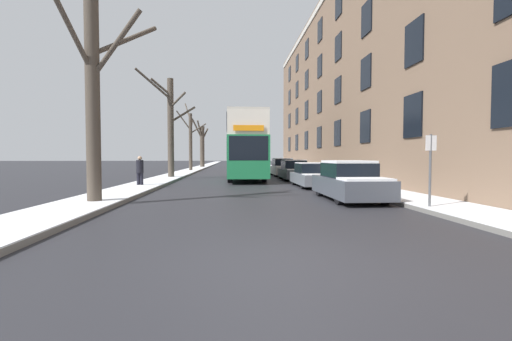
# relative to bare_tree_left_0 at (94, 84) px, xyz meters

# --- Properties ---
(ground_plane) EXTENTS (320.00, 320.00, 0.00)m
(ground_plane) POSITION_rel_bare_tree_left_0_xyz_m (5.35, -6.63, -3.97)
(ground_plane) COLOR #28282D
(sidewalk_left) EXTENTS (2.10, 130.00, 0.16)m
(sidewalk_left) POSITION_rel_bare_tree_left_0_xyz_m (-0.24, 46.37, -3.89)
(sidewalk_left) COLOR slate
(sidewalk_left) RESTS_ON ground
(sidewalk_right) EXTENTS (2.10, 130.00, 0.16)m
(sidewalk_right) POSITION_rel_bare_tree_left_0_xyz_m (10.94, 46.37, -3.89)
(sidewalk_right) COLOR slate
(sidewalk_right) RESTS_ON ground
(terrace_facade_right) EXTENTS (9.10, 45.80, 15.02)m
(terrace_facade_right) POSITION_rel_bare_tree_left_0_xyz_m (16.49, 14.79, 3.54)
(terrace_facade_right) COLOR #7A604C
(terrace_facade_right) RESTS_ON ground
(bare_tree_left_0) EXTENTS (2.56, 3.30, 7.55)m
(bare_tree_left_0) POSITION_rel_bare_tree_left_0_xyz_m (0.00, 0.00, 0.00)
(bare_tree_left_0) COLOR #4C4238
(bare_tree_left_0) RESTS_ON ground
(bare_tree_left_1) EXTENTS (3.92, 2.64, 7.74)m
(bare_tree_left_1) POSITION_rel_bare_tree_left_0_xyz_m (-0.01, 14.00, 0.00)
(bare_tree_left_1) COLOR #4C4238
(bare_tree_left_1) RESTS_ON ground
(bare_tree_left_2) EXTENTS (3.26, 2.68, 7.91)m
(bare_tree_left_2) POSITION_rel_bare_tree_left_0_xyz_m (-0.12, 27.32, -0.34)
(bare_tree_left_2) COLOR #4C4238
(bare_tree_left_2) RESTS_ON ground
(bare_tree_left_3) EXTENTS (2.48, 3.05, 7.44)m
(bare_tree_left_3) POSITION_rel_bare_tree_left_0_xyz_m (-0.02, 41.21, -0.39)
(bare_tree_left_3) COLOR #4C4238
(bare_tree_left_3) RESTS_ON ground
(double_decker_bus) EXTENTS (2.51, 10.25, 4.46)m
(double_decker_bus) POSITION_rel_bare_tree_left_0_xyz_m (5.43, 12.95, -1.45)
(double_decker_bus) COLOR #1E7A47
(double_decker_bus) RESTS_ON ground
(parked_car_0) EXTENTS (1.79, 4.29, 1.47)m
(parked_car_0) POSITION_rel_bare_tree_left_0_xyz_m (8.83, 0.90, -3.30)
(parked_car_0) COLOR #474C56
(parked_car_0) RESTS_ON ground
(parked_car_1) EXTENTS (1.82, 4.25, 1.30)m
(parked_car_1) POSITION_rel_bare_tree_left_0_xyz_m (8.83, 6.61, -3.37)
(parked_car_1) COLOR slate
(parked_car_1) RESTS_ON ground
(parked_car_2) EXTENTS (1.74, 4.24, 1.42)m
(parked_car_2) POSITION_rel_bare_tree_left_0_xyz_m (8.83, 12.22, -3.32)
(parked_car_2) COLOR #474C56
(parked_car_2) RESTS_ON ground
(parked_car_3) EXTENTS (1.75, 4.54, 1.51)m
(parked_car_3) POSITION_rel_bare_tree_left_0_xyz_m (8.83, 17.61, -3.28)
(parked_car_3) COLOR silver
(parked_car_3) RESTS_ON ground
(pedestrian_left_sidewalk) EXTENTS (0.36, 0.36, 1.66)m
(pedestrian_left_sidewalk) POSITION_rel_bare_tree_left_0_xyz_m (-0.29, 6.58, -3.07)
(pedestrian_left_sidewalk) COLOR black
(pedestrian_left_sidewalk) RESTS_ON ground
(street_sign_post) EXTENTS (0.32, 0.07, 2.25)m
(street_sign_post) POSITION_rel_bare_tree_left_0_xyz_m (10.20, -2.04, -2.67)
(street_sign_post) COLOR #4C4F54
(street_sign_post) RESTS_ON ground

